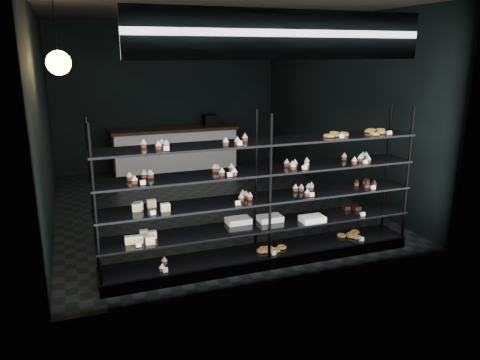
# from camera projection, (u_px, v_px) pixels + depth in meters

# --- Properties ---
(room) EXTENTS (5.01, 6.01, 3.20)m
(room) POSITION_uv_depth(u_px,v_px,m) (206.00, 113.00, 7.73)
(room) COLOR black
(room) RESTS_ON ground
(display_shelf) EXTENTS (4.00, 0.50, 1.91)m
(display_shelf) POSITION_uv_depth(u_px,v_px,m) (261.00, 216.00, 5.76)
(display_shelf) COLOR black
(display_shelf) RESTS_ON room
(signage) EXTENTS (3.30, 0.05, 0.50)m
(signage) POSITION_uv_depth(u_px,v_px,m) (284.00, 34.00, 4.78)
(signage) COLOR #0D0C3E
(signage) RESTS_ON room
(pendant_lamp) EXTENTS (0.29, 0.29, 0.88)m
(pendant_lamp) POSITION_uv_depth(u_px,v_px,m) (59.00, 63.00, 5.65)
(pendant_lamp) COLOR black
(pendant_lamp) RESTS_ON room
(service_counter) EXTENTS (2.75, 0.65, 1.23)m
(service_counter) POSITION_uv_depth(u_px,v_px,m) (176.00, 150.00, 10.29)
(service_counter) COLOR beige
(service_counter) RESTS_ON room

